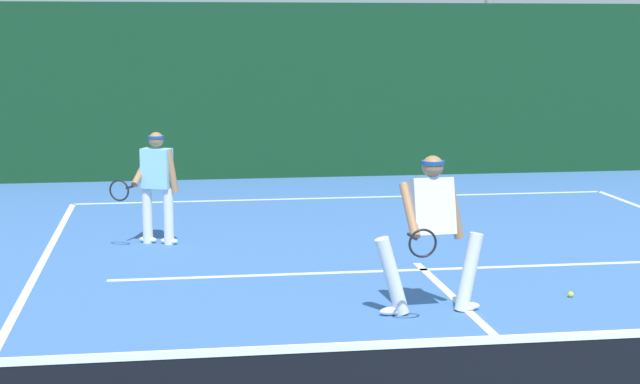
{
  "coord_description": "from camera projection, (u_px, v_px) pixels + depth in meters",
  "views": [
    {
      "loc": [
        -3.12,
        -6.14,
        2.95
      ],
      "look_at": [
        -1.3,
        6.12,
        1.0
      ],
      "focal_mm": 57.66,
      "sensor_mm": 36.0,
      "label": 1
    }
  ],
  "objects": [
    {
      "name": "player_far",
      "position": [
        156.0,
        183.0,
        14.25
      ],
      "size": [
        0.95,
        0.85,
        1.57
      ],
      "rotation": [
        0.0,
        0.0,
        2.7
      ],
      "color": "silver",
      "rests_on": "ground_plane"
    },
    {
      "name": "court_line_baseline_far",
      "position": [
        346.0,
        198.0,
        18.33
      ],
      "size": [
        9.53,
        0.1,
        0.01
      ],
      "primitive_type": "cube",
      "color": "white",
      "rests_on": "ground_plane"
    },
    {
      "name": "player_near",
      "position": [
        431.0,
        227.0,
        10.7
      ],
      "size": [
        1.2,
        0.87,
        1.68
      ],
      "rotation": [
        0.0,
        0.0,
        3.21
      ],
      "color": "silver",
      "rests_on": "ground_plane"
    },
    {
      "name": "tennis_ball",
      "position": [
        571.0,
        294.0,
        11.49
      ],
      "size": [
        0.07,
        0.07,
        0.07
      ],
      "primitive_type": "sphere",
      "color": "#D1E033",
      "rests_on": "ground_plane"
    },
    {
      "name": "court_line_centre",
      "position": [
        495.0,
        336.0,
        10.04
      ],
      "size": [
        0.1,
        6.4,
        0.01
      ],
      "primitive_type": "cube",
      "color": "white",
      "rests_on": "ground_plane"
    },
    {
      "name": "court_line_service",
      "position": [
        424.0,
        269.0,
        12.81
      ],
      "size": [
        7.77,
        0.1,
        0.01
      ],
      "primitive_type": "cube",
      "color": "white",
      "rests_on": "ground_plane"
    },
    {
      "name": "back_fence_windscreen",
      "position": [
        323.0,
        91.0,
        20.7
      ],
      "size": [
        18.76,
        0.12,
        3.5
      ],
      "primitive_type": "cube",
      "color": "#11391E",
      "rests_on": "ground_plane"
    }
  ]
}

